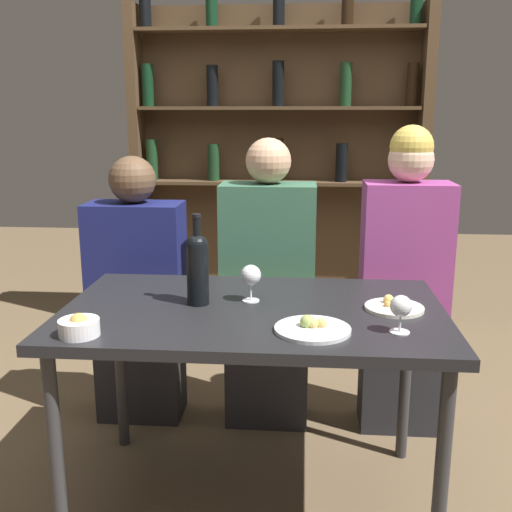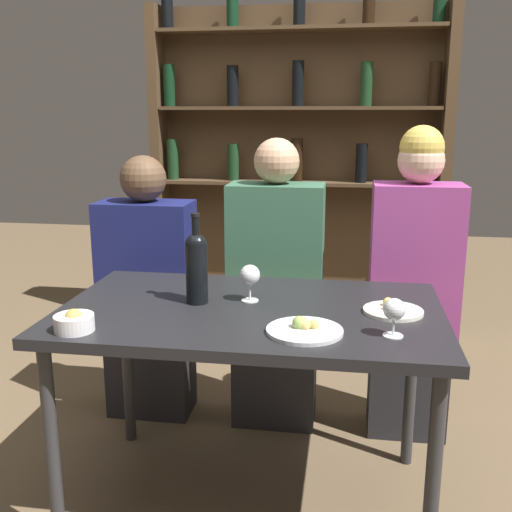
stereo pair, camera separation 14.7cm
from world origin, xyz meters
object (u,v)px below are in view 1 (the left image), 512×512
at_px(seated_person_left, 138,299).
at_px(seated_person_center, 268,294).
at_px(wine_glass_1, 251,276).
at_px(seated_person_right, 403,288).
at_px(food_plate_0, 394,307).
at_px(food_plate_1, 312,328).
at_px(wine_bottle, 198,265).
at_px(snack_bowl, 79,327).
at_px(wine_glass_0, 401,307).

xyz_separation_m(seated_person_left, seated_person_center, (0.58, -0.00, 0.04)).
height_order(wine_glass_1, seated_person_right, seated_person_right).
distance_m(wine_glass_1, food_plate_0, 0.49).
relative_size(wine_glass_1, food_plate_1, 0.56).
bearing_deg(wine_bottle, food_plate_0, -0.49).
xyz_separation_m(wine_bottle, food_plate_1, (0.38, -0.23, -0.12)).
relative_size(wine_bottle, seated_person_right, 0.24).
distance_m(wine_glass_1, seated_person_center, 0.56).
height_order(wine_bottle, snack_bowl, wine_bottle).
xyz_separation_m(wine_glass_0, seated_person_right, (0.14, 0.78, -0.17)).
height_order(food_plate_0, food_plate_1, food_plate_1).
bearing_deg(seated_person_left, food_plate_0, -28.79).
relative_size(wine_glass_0, seated_person_right, 0.09).
bearing_deg(seated_person_right, wine_bottle, -144.32).
xyz_separation_m(food_plate_1, seated_person_left, (-0.76, 0.79, -0.18)).
xyz_separation_m(wine_glass_0, food_plate_0, (0.01, 0.22, -0.07)).
distance_m(wine_bottle, food_plate_0, 0.67).
bearing_deg(snack_bowl, wine_glass_1, 38.07).
bearing_deg(wine_glass_0, food_plate_0, 86.55).
relative_size(wine_glass_1, snack_bowl, 1.09).
distance_m(food_plate_0, seated_person_right, 0.59).
distance_m(food_plate_1, seated_person_left, 1.11).
bearing_deg(snack_bowl, wine_glass_0, 6.16).
height_order(wine_glass_1, seated_person_left, seated_person_left).
bearing_deg(seated_person_center, seated_person_right, 0.00).
height_order(seated_person_left, seated_person_right, seated_person_right).
height_order(snack_bowl, seated_person_right, seated_person_right).
bearing_deg(food_plate_1, wine_glass_0, 1.52).
xyz_separation_m(food_plate_1, snack_bowl, (-0.68, -0.09, 0.02)).
relative_size(food_plate_0, food_plate_1, 0.85).
bearing_deg(seated_person_left, wine_glass_1, -43.20).
distance_m(snack_bowl, seated_person_right, 1.39).
relative_size(food_plate_1, snack_bowl, 1.93).
height_order(wine_glass_1, snack_bowl, wine_glass_1).
relative_size(snack_bowl, seated_person_center, 0.09).
height_order(wine_glass_1, food_plate_0, wine_glass_1).
bearing_deg(food_plate_1, wine_glass_1, 127.38).
bearing_deg(seated_person_center, wine_glass_1, -93.01).
xyz_separation_m(wine_bottle, wine_glass_1, (0.18, 0.04, -0.05)).
xyz_separation_m(wine_bottle, seated_person_center, (0.20, 0.56, -0.27)).
bearing_deg(food_plate_0, wine_glass_1, 174.07).
distance_m(wine_glass_0, seated_person_right, 0.81).
distance_m(wine_bottle, wine_glass_1, 0.19).
distance_m(wine_bottle, seated_person_left, 0.74).
bearing_deg(seated_person_left, food_plate_1, -46.15).
relative_size(food_plate_0, snack_bowl, 1.64).
distance_m(food_plate_1, seated_person_right, 0.89).
bearing_deg(food_plate_0, seated_person_center, 128.68).
xyz_separation_m(wine_glass_1, food_plate_1, (0.21, -0.27, -0.08)).
distance_m(snack_bowl, seated_person_left, 0.91).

